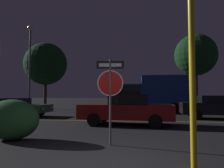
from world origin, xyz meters
name	(u,v)px	position (x,y,z in m)	size (l,w,h in m)	color
ground_plane	(100,167)	(0.00, 0.00, 0.00)	(260.00, 260.00, 0.00)	black
road_center_stripe	(123,121)	(0.00, 7.78, 0.00)	(39.85, 0.12, 0.01)	gold
stop_sign	(110,85)	(-0.01, 1.87, 1.70)	(0.79, 0.09, 2.43)	#4C4C51
yellow_pole_right	(192,77)	(1.81, 0.07, 1.75)	(0.12, 0.12, 3.50)	yellow
hedge_bush_1	(12,120)	(-3.19, 2.24, 0.64)	(1.75, 1.17, 1.27)	#2D6633
passing_car_1	(13,107)	(-7.57, 9.70, 0.64)	(5.05, 2.27, 1.23)	#335B38
passing_car_2	(127,109)	(0.28, 6.25, 0.73)	(4.64, 2.35, 1.45)	maroon
passing_car_3	(216,107)	(5.49, 9.59, 0.72)	(4.28, 2.10, 1.40)	black
delivery_truck	(150,93)	(1.90, 14.67, 1.62)	(6.00, 2.55, 3.07)	navy
street_lamp	(30,50)	(-9.14, 14.90, 5.64)	(0.55, 0.55, 8.04)	#4C4C51
tree_1	(196,55)	(6.94, 19.31, 5.67)	(4.38, 4.38, 7.88)	#422D1E
tree_2	(46,64)	(-8.99, 18.12, 4.82)	(4.56, 4.56, 7.11)	#422D1E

